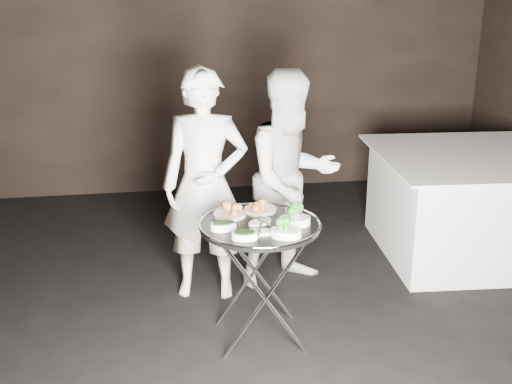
{
  "coord_description": "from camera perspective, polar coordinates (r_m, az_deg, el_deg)",
  "views": [
    {
      "loc": [
        -0.56,
        -3.23,
        2.24
      ],
      "look_at": [
        0.03,
        0.52,
        0.95
      ],
      "focal_mm": 45.0,
      "sensor_mm": 36.0,
      "label": 1
    }
  ],
  "objects": [
    {
      "name": "greens_bowl",
      "position": [
        4.06,
        3.38,
        -1.62
      ],
      "size": [
        0.11,
        0.11,
        0.06
      ],
      "rotation": [
        0.0,
        0.0,
        -0.12
      ],
      "color": "white",
      "rests_on": "serving_tray"
    },
    {
      "name": "wall_back",
      "position": [
        6.81,
        -4.33,
        12.49
      ],
      "size": [
        6.0,
        0.05,
        3.0
      ],
      "primitive_type": "cube",
      "color": "black",
      "rests_on": "floor"
    },
    {
      "name": "potato_plate_b",
      "position": [
        4.11,
        0.39,
        -1.27
      ],
      "size": [
        0.21,
        0.21,
        0.08
      ],
      "rotation": [
        0.0,
        0.0,
        -0.09
      ],
      "color": "beige",
      "rests_on": "serving_tray"
    },
    {
      "name": "broccoli_bowl_b",
      "position": [
        3.72,
        2.68,
        -3.51
      ],
      "size": [
        0.21,
        0.18,
        0.08
      ],
      "rotation": [
        0.0,
        0.0,
        -0.35
      ],
      "color": "white",
      "rests_on": "serving_tray"
    },
    {
      "name": "broccoli_bowl_a",
      "position": [
        3.9,
        3.48,
        -2.43
      ],
      "size": [
        0.2,
        0.15,
        0.08
      ],
      "rotation": [
        0.0,
        0.0,
        0.04
      ],
      "color": "white",
      "rests_on": "serving_tray"
    },
    {
      "name": "asparagus_plate_b",
      "position": [
        3.77,
        0.36,
        -3.49
      ],
      "size": [
        0.18,
        0.13,
        0.03
      ],
      "rotation": [
        0.0,
        0.0,
        -0.26
      ],
      "color": "white",
      "rests_on": "serving_tray"
    },
    {
      "name": "spinach_bowl_b",
      "position": [
        3.69,
        -1.02,
        -3.8
      ],
      "size": [
        0.16,
        0.11,
        0.06
      ],
      "rotation": [
        0.0,
        0.0,
        -0.1
      ],
      "color": "white",
      "rests_on": "serving_tray"
    },
    {
      "name": "spinach_bowl_a",
      "position": [
        3.83,
        -2.91,
        -2.94
      ],
      "size": [
        0.17,
        0.12,
        0.06
      ],
      "rotation": [
        0.0,
        0.0,
        0.12
      ],
      "color": "white",
      "rests_on": "serving_tray"
    },
    {
      "name": "floor",
      "position": [
        3.98,
        0.75,
        -15.9
      ],
      "size": [
        6.0,
        7.0,
        0.05
      ],
      "primitive_type": "cube",
      "color": "black",
      "rests_on": "ground"
    },
    {
      "name": "asparagus_plate_a",
      "position": [
        3.92,
        0.36,
        -2.63
      ],
      "size": [
        0.19,
        0.16,
        0.03
      ],
      "rotation": [
        0.0,
        0.0,
        0.5
      ],
      "color": "white",
      "rests_on": "serving_tray"
    },
    {
      "name": "waiter_right",
      "position": [
        4.72,
        3.2,
        1.12
      ],
      "size": [
        0.94,
        0.83,
        1.62
      ],
      "primitive_type": "imported",
      "rotation": [
        0.0,
        0.0,
        0.31
      ],
      "color": "white",
      "rests_on": "floor"
    },
    {
      "name": "dining_table",
      "position": [
        5.6,
        18.28,
        -1.04
      ],
      "size": [
        1.51,
        1.51,
        0.86
      ],
      "rotation": [
        0.0,
        0.0,
        -0.07
      ],
      "color": "white",
      "rests_on": "floor"
    },
    {
      "name": "serving_tray",
      "position": [
        3.92,
        0.34,
        -2.96
      ],
      "size": [
        0.75,
        0.75,
        0.04
      ],
      "color": "black",
      "rests_on": "tray_stand"
    },
    {
      "name": "tray_stand",
      "position": [
        4.07,
        0.33,
        -7.54
      ],
      "size": [
        0.53,
        0.45,
        0.78
      ],
      "rotation": [
        0.0,
        0.0,
        -0.06
      ],
      "color": "silver",
      "rests_on": "floor"
    },
    {
      "name": "potato_plate_a",
      "position": [
        4.04,
        -2.37,
        -1.69
      ],
      "size": [
        0.21,
        0.21,
        0.08
      ],
      "rotation": [
        0.0,
        0.0,
        -0.2
      ],
      "color": "beige",
      "rests_on": "serving_tray"
    },
    {
      "name": "serving_utensils",
      "position": [
        3.97,
        0.42,
        -1.8
      ],
      "size": [
        0.57,
        0.43,
        0.01
      ],
      "color": "silver",
      "rests_on": "serving_tray"
    },
    {
      "name": "waiter_left",
      "position": [
        4.53,
        -4.56,
        0.6
      ],
      "size": [
        0.66,
        0.49,
        1.66
      ],
      "primitive_type": "imported",
      "rotation": [
        0.0,
        0.0,
        -0.17
      ],
      "color": "white",
      "rests_on": "floor"
    }
  ]
}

